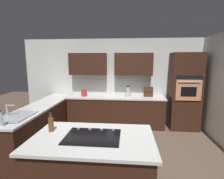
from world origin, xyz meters
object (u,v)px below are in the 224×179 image
object	(u,v)px
cooktop	(93,136)
dish_soap_bottle	(1,120)
sink_unit	(17,116)
kettle	(84,93)
wall_oven	(185,92)
spice_rack	(148,92)
blender	(128,92)
oil_bottle	(51,124)

from	to	relation	value
cooktop	dish_soap_bottle	xyz separation A→B (m)	(1.54, -0.25, 0.10)
sink_unit	kettle	distance (m)	2.17
cooktop	wall_oven	bearing A→B (deg)	-126.94
cooktop	spice_rack	size ratio (longest dim) A/B	2.60
cooktop	spice_rack	bearing A→B (deg)	-110.74
kettle	dish_soap_bottle	xyz separation A→B (m)	(0.72, 2.51, 0.01)
blender	oil_bottle	xyz separation A→B (m)	(1.14, 2.62, -0.03)
blender	spice_rack	distance (m)	0.61
wall_oven	spice_rack	bearing A→B (deg)	-4.79
blender	spice_rack	size ratio (longest dim) A/B	1.13
sink_unit	cooktop	world-z (taller)	sink_unit
dish_soap_bottle	blender	bearing A→B (deg)	-128.86
oil_bottle	wall_oven	bearing A→B (deg)	-136.13
oil_bottle	sink_unit	bearing A→B (deg)	-32.20
dish_soap_bottle	oil_bottle	xyz separation A→B (m)	(-0.88, 0.11, 0.01)
wall_oven	spice_rack	size ratio (longest dim) A/B	7.41
wall_oven	blender	distance (m)	1.60
blender	spice_rack	xyz separation A→B (m)	(-0.60, -0.09, 0.00)
wall_oven	spice_rack	world-z (taller)	wall_oven
sink_unit	cooktop	size ratio (longest dim) A/B	0.92
blender	oil_bottle	bearing A→B (deg)	66.57
blender	kettle	bearing A→B (deg)	0.00
kettle	oil_bottle	bearing A→B (deg)	93.57
wall_oven	oil_bottle	xyz separation A→B (m)	(2.74, 2.63, -0.07)
kettle	dish_soap_bottle	world-z (taller)	dish_soap_bottle
sink_unit	kettle	world-z (taller)	sink_unit
kettle	oil_bottle	xyz separation A→B (m)	(-0.16, 2.62, 0.01)
wall_oven	dish_soap_bottle	world-z (taller)	wall_oven
sink_unit	oil_bottle	xyz separation A→B (m)	(-0.94, 0.59, 0.10)
sink_unit	blender	xyz separation A→B (m)	(-2.08, -2.03, 0.12)
kettle	dish_soap_bottle	bearing A→B (deg)	73.97
sink_unit	blender	bearing A→B (deg)	-135.71
kettle	blender	bearing A→B (deg)	180.00
blender	kettle	world-z (taller)	blender
kettle	dish_soap_bottle	distance (m)	2.61
wall_oven	kettle	bearing A→B (deg)	0.18
sink_unit	spice_rack	world-z (taller)	spice_rack
wall_oven	oil_bottle	distance (m)	3.80
cooktop	blender	world-z (taller)	blender
wall_oven	sink_unit	xyz separation A→B (m)	(3.68, 2.04, -0.17)
sink_unit	oil_bottle	distance (m)	1.12
wall_oven	oil_bottle	size ratio (longest dim) A/B	7.57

